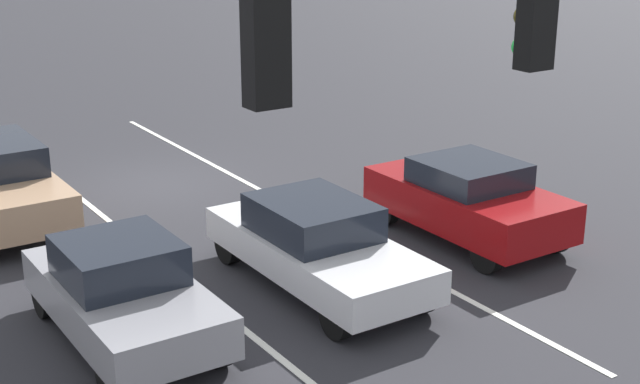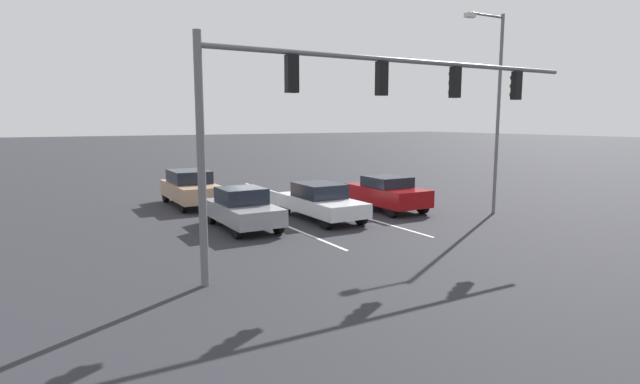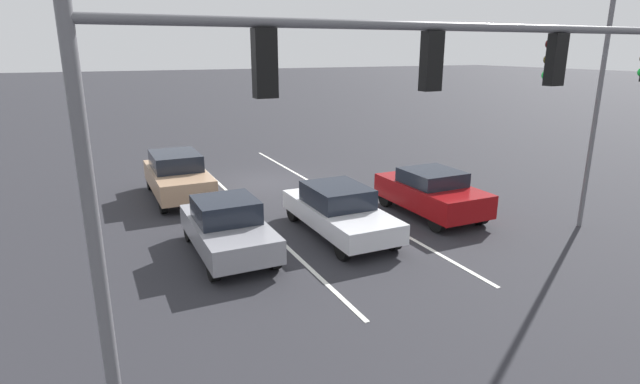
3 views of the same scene
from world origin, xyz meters
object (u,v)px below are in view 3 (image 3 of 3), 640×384
(car_maroon_leftlane_front, at_px, (431,192))
(car_gray_rightlane_front, at_px, (227,227))
(street_lamp_left_shoulder, at_px, (597,68))
(traffic_signal_gantry, at_px, (402,90))
(car_silver_midlane_front, at_px, (339,210))
(car_tan_rightlane_second, at_px, (177,175))

(car_maroon_leftlane_front, height_order, car_gray_rightlane_front, car_maroon_leftlane_front)
(street_lamp_left_shoulder, bearing_deg, car_maroon_leftlane_front, -41.37)
(traffic_signal_gantry, bearing_deg, street_lamp_left_shoulder, -160.56)
(car_silver_midlane_front, relative_size, car_tan_rightlane_second, 1.02)
(car_maroon_leftlane_front, xyz_separation_m, traffic_signal_gantry, (5.52, 6.08, 3.96))
(car_silver_midlane_front, distance_m, car_tan_rightlane_second, 7.05)
(car_gray_rightlane_front, height_order, traffic_signal_gantry, traffic_signal_gantry)
(car_maroon_leftlane_front, relative_size, car_silver_midlane_front, 0.88)
(car_gray_rightlane_front, height_order, car_silver_midlane_front, car_gray_rightlane_front)
(car_tan_rightlane_second, relative_size, traffic_signal_gantry, 0.35)
(car_silver_midlane_front, relative_size, traffic_signal_gantry, 0.35)
(car_gray_rightlane_front, relative_size, car_tan_rightlane_second, 0.89)
(car_tan_rightlane_second, relative_size, street_lamp_left_shoulder, 0.54)
(car_maroon_leftlane_front, bearing_deg, traffic_signal_gantry, 47.76)
(car_maroon_leftlane_front, xyz_separation_m, car_tan_rightlane_second, (7.31, -5.73, 0.07))
(car_silver_midlane_front, xyz_separation_m, car_tan_rightlane_second, (3.69, -6.00, 0.11))
(car_gray_rightlane_front, relative_size, street_lamp_left_shoulder, 0.48)
(car_gray_rightlane_front, distance_m, car_silver_midlane_front, 3.43)
(car_gray_rightlane_front, bearing_deg, car_maroon_leftlane_front, -177.21)
(car_maroon_leftlane_front, relative_size, car_tan_rightlane_second, 0.90)
(car_tan_rightlane_second, bearing_deg, car_gray_rightlane_front, 92.43)
(car_maroon_leftlane_front, height_order, street_lamp_left_shoulder, street_lamp_left_shoulder)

